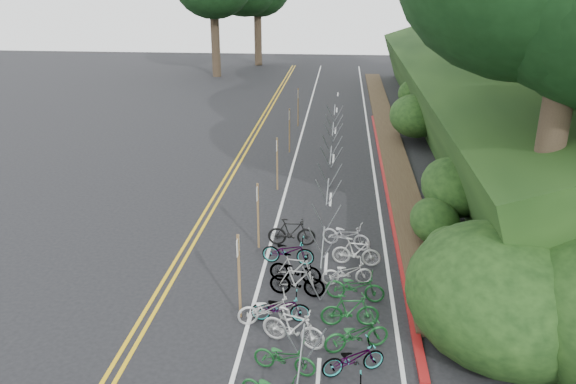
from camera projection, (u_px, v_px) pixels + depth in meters
name	position (u px, v px, depth m)	size (l,w,h in m)	color
ground	(213.00, 325.00, 15.97)	(120.00, 120.00, 0.00)	black
road_markings	(276.00, 197.00, 25.29)	(7.47, 80.00, 0.01)	gold
red_curb	(387.00, 185.00, 26.58)	(0.25, 28.00, 0.10)	maroon
embankment	(511.00, 104.00, 31.57)	(14.30, 48.14, 9.11)	black
bike_rack_front	(300.00, 371.00, 12.85)	(1.12, 2.85, 1.13)	gray
bike_racks_rest	(331.00, 161.00, 27.47)	(1.14, 23.00, 1.17)	gray
signpost_near	(239.00, 271.00, 15.82)	(0.08, 0.40, 2.64)	brown
signposts_rest	(284.00, 142.00, 28.40)	(0.08, 18.40, 2.50)	brown
bike_front	(268.00, 308.00, 15.93)	(1.77, 0.62, 0.93)	beige
bike_valet	(320.00, 296.00, 16.52)	(3.26, 10.37, 1.10)	#144C1E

